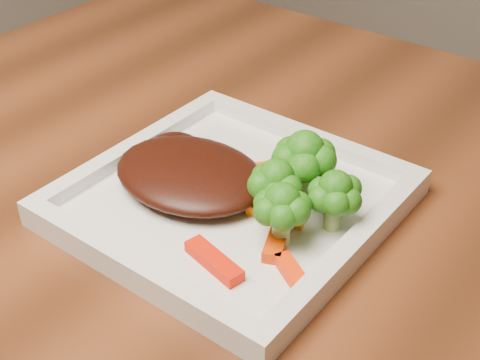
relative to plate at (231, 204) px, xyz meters
The scene contains 11 objects.
plate is the anchor object (origin of this frame).
steak 0.05m from the plate, 167.73° to the right, with size 0.15×0.12×0.03m, color #380F08.
broccoli_0 0.08m from the plate, 38.25° to the left, with size 0.07×0.07×0.07m, color #1A5C0F, non-canonical shape.
broccoli_1 0.10m from the plate, 11.81° to the left, with size 0.05×0.05×0.06m, color #2E5B0F, non-canonical shape.
broccoli_2 0.08m from the plate, 18.51° to the right, with size 0.06×0.06×0.06m, color #2E6C12, non-canonical shape.
broccoli_3 0.06m from the plate, ahead, with size 0.06×0.06×0.06m, color #1E6A11, non-canonical shape.
carrot_0 0.09m from the plate, 60.61° to the right, with size 0.06×0.02×0.01m, color red.
carrot_1 0.12m from the plate, 27.74° to the right, with size 0.05×0.01×0.01m, color #FF2F04.
carrot_4 0.06m from the plate, 80.11° to the left, with size 0.06×0.02×0.01m, color #E75C03.
carrot_5 0.07m from the plate, 19.53° to the right, with size 0.06×0.02×0.01m, color red.
carrot_6 0.05m from the plate, ahead, with size 0.05×0.01×0.01m, color #D66B03.
Camera 1 is at (0.01, -0.36, 1.13)m, focal length 50.00 mm.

